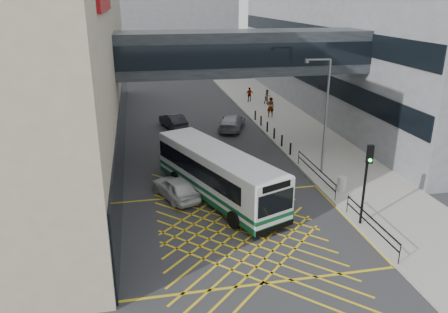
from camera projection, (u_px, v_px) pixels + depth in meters
ground at (239, 230)px, 22.33m from camera, size 120.00×120.00×0.00m
building_right at (412, 10)px, 45.41m from camera, size 24.09×44.00×20.00m
building_far at (148, 11)px, 74.12m from camera, size 28.00×16.00×18.00m
skybridge at (243, 52)px, 31.36m from camera, size 20.00×4.10×3.00m
pavement at (301, 134)px, 37.77m from camera, size 6.00×54.00×0.16m
box_junction at (239, 230)px, 22.33m from camera, size 12.00×9.00×0.01m
bus at (217, 173)px, 25.43m from camera, size 6.21×10.68×2.96m
car_white at (176, 188)px, 25.73m from camera, size 3.16×4.54×1.34m
car_dark at (173, 121)px, 39.62m from camera, size 2.76×4.59×1.34m
car_silver at (232, 122)px, 39.16m from camera, size 3.52×5.06×1.45m
traffic_light at (367, 174)px, 21.64m from camera, size 0.34×0.52×4.37m
street_lamp at (324, 110)px, 27.94m from camera, size 1.71×0.37×7.52m
litter_bin at (342, 184)px, 26.36m from camera, size 0.53×0.53×0.92m
kerb_railings at (338, 191)px, 24.80m from camera, size 0.05×12.54×1.00m
bollards at (271, 130)px, 37.08m from camera, size 0.14×10.14×0.90m
pedestrian_a at (270, 107)px, 42.60m from camera, size 0.81×0.61×1.94m
pedestrian_b at (267, 97)px, 47.86m from camera, size 0.85×0.63×1.56m
pedestrian_c at (250, 94)px, 48.99m from camera, size 0.95×0.47×1.59m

